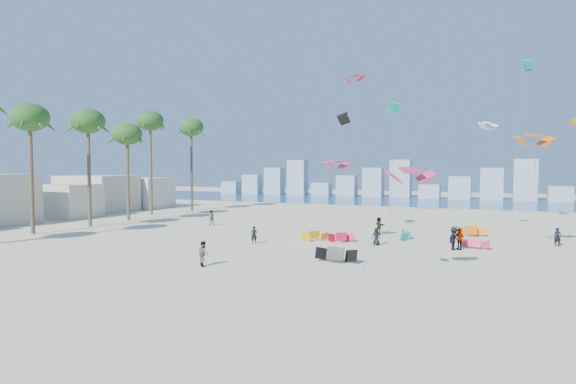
% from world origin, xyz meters
% --- Properties ---
extents(ground, '(220.00, 220.00, 0.00)m').
position_xyz_m(ground, '(0.00, 0.00, 0.00)').
color(ground, beige).
rests_on(ground, ground).
extents(ocean, '(220.00, 220.00, 0.00)m').
position_xyz_m(ocean, '(0.00, 72.00, 0.01)').
color(ocean, navy).
rests_on(ocean, ground).
extents(kitesurfer_near, '(0.66, 0.56, 1.55)m').
position_xyz_m(kitesurfer_near, '(1.17, 12.64, 0.77)').
color(kitesurfer_near, black).
rests_on(kitesurfer_near, ground).
extents(kitesurfer_mid, '(1.06, 1.05, 1.73)m').
position_xyz_m(kitesurfer_mid, '(2.43, 2.70, 0.87)').
color(kitesurfer_mid, gray).
rests_on(kitesurfer_mid, ground).
extents(kitesurfers_far, '(36.41, 8.64, 1.86)m').
position_xyz_m(kitesurfers_far, '(10.88, 19.48, 0.87)').
color(kitesurfers_far, black).
rests_on(kitesurfers_far, ground).
extents(grounded_kites, '(16.62, 18.97, 1.00)m').
position_xyz_m(grounded_kites, '(12.55, 16.67, 0.45)').
color(grounded_kites, red).
rests_on(grounded_kites, ground).
extents(flying_kites, '(27.62, 32.20, 18.63)m').
position_xyz_m(flying_kites, '(16.63, 21.06, 11.83)').
color(flying_kites, '#D83061').
rests_on(flying_kites, ground).
extents(palm_row, '(8.22, 44.80, 14.86)m').
position_xyz_m(palm_row, '(-22.39, 16.17, 11.92)').
color(palm_row, brown).
rests_on(palm_row, ground).
extents(beachfront_buildings, '(11.50, 43.00, 6.00)m').
position_xyz_m(beachfront_buildings, '(-33.69, 20.82, 2.67)').
color(beachfront_buildings, beige).
rests_on(beachfront_buildings, ground).
extents(distant_skyline, '(85.00, 3.00, 8.40)m').
position_xyz_m(distant_skyline, '(-1.19, 82.00, 3.09)').
color(distant_skyline, '#9EADBF').
rests_on(distant_skyline, ground).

